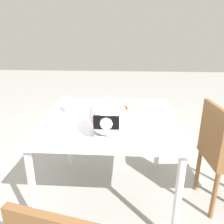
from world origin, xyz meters
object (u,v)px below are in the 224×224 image
object	(u,v)px
dining_table	(109,127)
pizza	(115,109)
chair_side	(220,152)
motorcycle_helmet	(108,118)
drinking_glass	(69,105)

from	to	relation	value
dining_table	pizza	size ratio (longest dim) A/B	4.13
dining_table	pizza	world-z (taller)	pizza
chair_side	motorcycle_helmet	bearing A→B (deg)	17.20
motorcycle_helmet	chair_side	bearing A→B (deg)	-162.80
pizza	chair_side	world-z (taller)	chair_side
chair_side	drinking_glass	bearing A→B (deg)	-6.04
chair_side	dining_table	bearing A→B (deg)	-2.48
dining_table	chair_side	bearing A→B (deg)	177.52
pizza	motorcycle_helmet	bearing A→B (deg)	87.37
dining_table	drinking_glass	distance (m)	0.40
pizza	chair_side	bearing A→B (deg)	167.24
dining_table	pizza	xyz separation A→B (m)	(-0.04, -0.16, 0.11)
motorcycle_helmet	drinking_glass	size ratio (longest dim) A/B	1.84
drinking_glass	pizza	bearing A→B (deg)	-170.82
drinking_glass	chair_side	size ratio (longest dim) A/B	0.15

